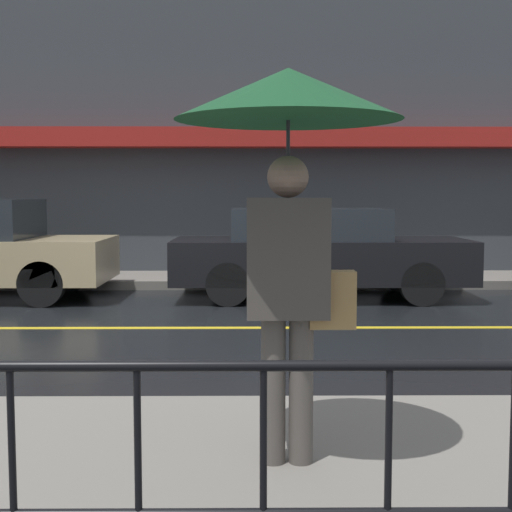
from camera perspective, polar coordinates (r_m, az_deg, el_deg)
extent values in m
plane|color=black|center=(8.49, -6.99, -5.74)|extent=(80.00, 80.00, 0.00)
cube|color=slate|center=(3.87, -15.53, -17.90)|extent=(28.00, 2.98, 0.15)
cube|color=slate|center=(12.60, -4.85, -1.91)|extent=(28.00, 1.66, 0.15)
cube|color=gold|center=(8.49, -7.00, -5.72)|extent=(25.20, 0.12, 0.01)
cube|color=#383D42|center=(13.55, -4.62, 10.01)|extent=(28.00, 0.30, 5.55)
cube|color=maroon|center=(13.11, -4.75, 9.42)|extent=(16.80, 0.55, 0.35)
cylinder|color=black|center=(2.53, -18.83, -18.09)|extent=(0.02, 0.02, 0.88)
cylinder|color=black|center=(2.44, -9.37, -18.77)|extent=(0.02, 0.02, 0.88)
cylinder|color=black|center=(2.42, 0.59, -18.97)|extent=(0.02, 0.02, 0.88)
cylinder|color=black|center=(2.45, 10.49, -18.64)|extent=(0.02, 0.02, 0.88)
cylinder|color=black|center=(2.56, 19.77, -17.86)|extent=(0.02, 0.02, 0.88)
cylinder|color=#4C4742|center=(3.82, 1.39, -10.66)|extent=(0.13, 0.13, 0.78)
cylinder|color=#4C4742|center=(3.83, 3.62, -10.64)|extent=(0.13, 0.13, 0.78)
cube|color=#47423D|center=(3.70, 2.55, -0.13)|extent=(0.42, 0.25, 0.62)
sphere|color=#8D6D5C|center=(3.69, 2.57, 6.35)|extent=(0.22, 0.22, 0.22)
cylinder|color=#262628|center=(3.69, 2.57, 5.34)|extent=(0.02, 0.02, 0.71)
cone|color=#144723|center=(3.72, 2.60, 12.82)|extent=(1.17, 1.17, 0.26)
cube|color=#9E7A47|center=(3.74, 6.11, -3.48)|extent=(0.24, 0.12, 0.30)
cylinder|color=black|center=(11.95, -14.62, -1.21)|extent=(0.65, 0.22, 0.65)
cylinder|color=black|center=(10.42, -16.76, -2.14)|extent=(0.65, 0.22, 0.65)
cube|color=black|center=(10.82, 5.13, -0.31)|extent=(4.42, 1.72, 0.64)
cube|color=#1E2328|center=(10.77, 4.21, 2.59)|extent=(2.30, 1.58, 0.46)
cylinder|color=black|center=(11.79, 11.40, -1.28)|extent=(0.63, 0.22, 0.63)
cylinder|color=black|center=(10.34, 13.10, -2.17)|extent=(0.63, 0.22, 0.63)
cylinder|color=black|center=(11.54, -2.03, -1.32)|extent=(0.63, 0.22, 0.63)
cylinder|color=black|center=(10.06, -2.26, -2.25)|extent=(0.63, 0.22, 0.63)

